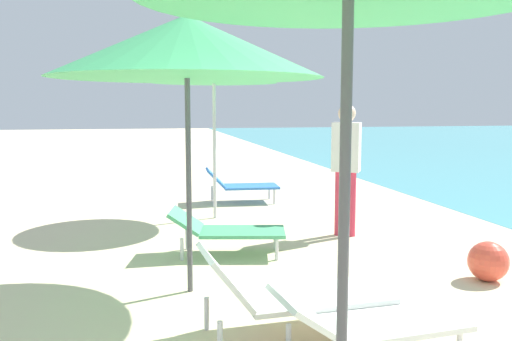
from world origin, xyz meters
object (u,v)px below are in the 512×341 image
lounger_second_shoreside (226,229)px  umbrella_farthest (214,69)px  umbrella_second (187,47)px  lounger_second_inland (289,291)px  lounger_nearest_shoreside (367,321)px  person_walking_far (346,156)px  lounger_farthest_shoreside (240,184)px  beach_ball (488,261)px

lounger_second_shoreside → umbrella_farthest: bearing=97.6°
umbrella_second → lounger_second_inland: bearing=-59.7°
lounger_second_inland → umbrella_farthest: umbrella_farthest is taller
lounger_nearest_shoreside → person_walking_far: size_ratio=0.79×
umbrella_second → lounger_second_shoreside: 2.35m
lounger_second_shoreside → lounger_farthest_shoreside: size_ratio=1.08×
lounger_nearest_shoreside → umbrella_farthest: umbrella_farthest is taller
lounger_farthest_shoreside → lounger_nearest_shoreside: bearing=-88.7°
lounger_second_inland → beach_ball: 2.42m
umbrella_second → lounger_second_shoreside: umbrella_second is taller
umbrella_second → beach_ball: (2.93, -0.31, -2.06)m
lounger_second_shoreside → beach_ball: size_ratio=3.59×
lounger_second_inland → umbrella_farthest: (0.02, 4.42, 1.94)m
lounger_farthest_shoreside → umbrella_farthest: bearing=-112.7°
umbrella_second → lounger_second_inland: 2.32m
lounger_second_inland → beach_ball: (2.28, 0.81, -0.14)m
lounger_nearest_shoreside → lounger_second_shoreside: size_ratio=0.97×
lounger_nearest_shoreside → lounger_second_shoreside: bearing=95.2°
lounger_second_inland → lounger_nearest_shoreside: bearing=-55.6°
umbrella_farthest → lounger_farthest_shoreside: size_ratio=1.93×
lounger_nearest_shoreside → lounger_second_shoreside: (-0.54, 2.82, 0.03)m
umbrella_second → beach_ball: bearing=-6.0°
lounger_second_inland → umbrella_farthest: size_ratio=0.58×
umbrella_farthest → umbrella_second: bearing=-101.6°
lounger_nearest_shoreside → beach_ball: 2.29m
lounger_farthest_shoreside → person_walking_far: (0.92, -2.79, 0.75)m
umbrella_second → lounger_nearest_shoreside: bearing=-56.9°
umbrella_second → lounger_second_inland: umbrella_second is taller
person_walking_far → umbrella_farthest: bearing=-102.6°
lounger_second_inland → beach_ball: size_ratio=3.73×
lounger_farthest_shoreside → beach_ball: bearing=-68.0°
lounger_nearest_shoreside → umbrella_second: umbrella_second is taller
umbrella_farthest → lounger_farthest_shoreside: (0.63, 1.28, -1.95)m
lounger_second_shoreside → lounger_second_inland: 2.31m
lounger_nearest_shoreside → umbrella_second: (-1.06, 1.64, 1.99)m
umbrella_farthest → person_walking_far: (1.55, -1.51, -1.20)m
lounger_farthest_shoreside → beach_ball: size_ratio=3.33×
lounger_second_inland → lounger_farthest_shoreside: bearing=79.4°
umbrella_second → beach_ball: size_ratio=6.55×
umbrella_farthest → beach_ball: size_ratio=6.43×
person_walking_far → lounger_second_shoreside: bearing=-38.9°
lounger_nearest_shoreside → lounger_second_shoreside: lounger_second_shoreside is taller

